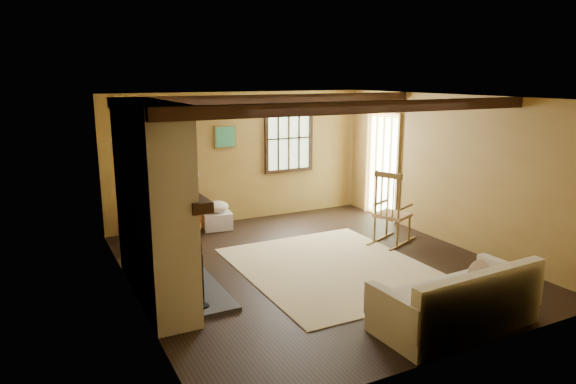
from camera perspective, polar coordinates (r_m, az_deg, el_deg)
ground at (r=7.50m, az=2.84°, el=-8.16°), size 5.50×5.50×0.00m
room_envelope at (r=7.41m, az=3.47°, el=4.65°), size 5.02×5.52×2.44m
fireplace at (r=6.39m, az=-14.63°, el=-1.92°), size 1.02×2.30×2.40m
rug at (r=7.44m, az=4.96°, el=-8.36°), size 2.50×3.00×0.01m
rocking_chair at (r=8.49m, az=11.42°, el=-2.28°), size 0.98×0.77×1.21m
sofa at (r=5.96m, az=18.39°, el=-11.82°), size 1.87×0.89×0.74m
firewood_pile at (r=9.02m, az=-15.65°, el=-4.12°), size 0.72×0.13×0.26m
laundry_basket at (r=9.26m, az=-7.87°, el=-3.19°), size 0.55×0.45×0.30m
basket_pillow at (r=9.19m, az=-7.92°, el=-1.65°), size 0.52×0.47×0.21m
armchair at (r=8.74m, az=-12.58°, el=-2.83°), size 1.07×1.06×0.75m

